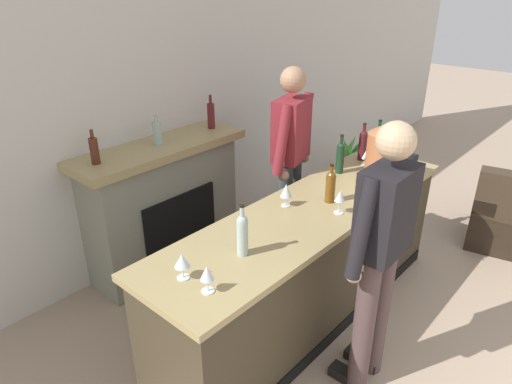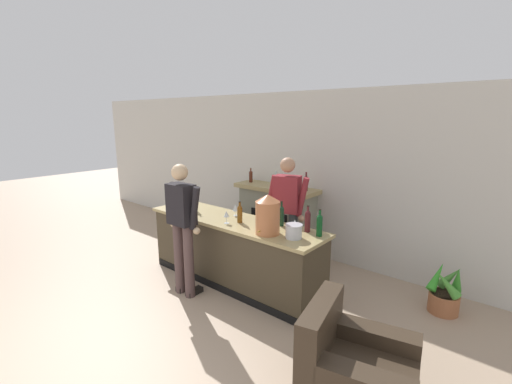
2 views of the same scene
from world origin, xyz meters
name	(u,v)px [view 1 (image 1 of 2)]	position (x,y,z in m)	size (l,w,h in m)	color
wall_back_panel	(154,109)	(0.00, 4.44, 1.38)	(12.00, 0.07, 2.75)	silver
bar_counter	(309,263)	(0.08, 2.80, 0.47)	(2.78, 0.72, 0.94)	#3F3525
fireplace_stone	(164,205)	(-0.18, 4.18, 0.59)	(1.53, 0.52, 1.47)	gray
potted_plant_corner	(354,163)	(2.60, 3.87, 0.25)	(0.41, 0.41, 0.65)	#A15F3B
person_customer	(380,252)	(-0.18, 2.13, 0.98)	(0.66, 0.31, 1.76)	#503C3B
person_bartender	(291,161)	(0.59, 3.38, 0.99)	(0.64, 0.37, 1.79)	#394045
copper_dispenser	(385,153)	(0.82, 2.64, 1.19)	(0.30, 0.34, 0.49)	#B4693F
ice_bucket_steel	(393,159)	(1.15, 2.72, 1.02)	(0.21, 0.21, 0.17)	silver
wine_bottle_port_short	(363,144)	(1.15, 3.02, 1.09)	(0.07, 0.07, 0.34)	#501A1E
wine_bottle_burgundy_dark	(378,140)	(1.35, 2.97, 1.09)	(0.07, 0.07, 0.33)	#0C431A
wine_bottle_riesling_slim	(340,156)	(0.77, 3.01, 1.08)	(0.07, 0.07, 0.33)	#173722
wine_bottle_chardonnay_pale	(242,233)	(-0.67, 2.76, 1.08)	(0.07, 0.07, 0.33)	#A8BCB9
wine_bottle_merlot_tall	(331,185)	(0.25, 2.76, 1.07)	(0.07, 0.07, 0.29)	brown
wine_glass_front_left	(182,261)	(-1.06, 2.84, 1.05)	(0.09, 0.09, 0.15)	silver
wine_glass_near_bucket	(340,197)	(0.15, 2.62, 1.06)	(0.07, 0.07, 0.17)	silver
wine_glass_by_dispenser	(366,155)	(1.04, 2.91, 1.05)	(0.08, 0.08, 0.16)	silver
wine_glass_front_right	(286,191)	(-0.01, 2.96, 1.05)	(0.08, 0.08, 0.17)	silver
wine_glass_back_row	(207,274)	(-1.05, 2.65, 1.05)	(0.07, 0.07, 0.15)	silver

